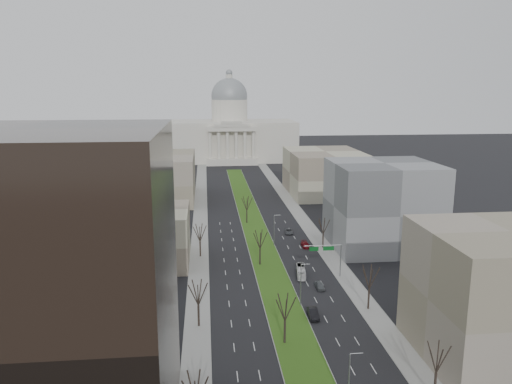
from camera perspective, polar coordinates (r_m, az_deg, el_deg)
ground at (r=166.77m, az=-0.36°, el=-3.58°), size 600.00×600.00×0.00m
median at (r=165.77m, az=-0.33°, el=-3.64°), size 8.00×222.03×0.20m
sidewalk_left at (r=142.14m, az=-6.48°, el=-6.40°), size 5.00×330.00×0.15m
sidewalk_right at (r=145.85m, az=7.48°, el=-5.94°), size 5.00×330.00×0.15m
capitol at (r=311.23m, az=-3.01°, el=6.69°), size 80.00×46.00×55.00m
building_glass_tower at (r=66.61m, az=-24.87°, el=-10.86°), size 34.00×30.00×40.00m
building_beige_left at (r=131.70m, az=-13.37°, el=-4.98°), size 26.00×22.00×14.00m
building_tan_right at (r=92.93m, az=26.46°, el=-10.55°), size 26.00×24.00×22.00m
building_grey_right at (r=144.59m, az=14.26°, el=-1.47°), size 28.00×26.00×24.00m
building_far_left at (r=204.08m, az=-11.29°, el=1.65°), size 30.00×40.00×18.00m
building_far_right at (r=214.03m, az=7.84°, el=2.24°), size 30.00×40.00×18.00m
tree_left_mid at (r=95.68m, az=-6.64°, el=-11.27°), size 5.40×5.40×9.72m
tree_left_far at (r=133.44m, az=-6.44°, el=-4.58°), size 5.28×5.28×9.50m
tree_right_near at (r=79.56m, az=20.02°, el=-17.28°), size 5.16×5.16×9.29m
tree_right_mid at (r=104.47m, az=12.87°, el=-9.37°), size 5.52×5.52×9.94m
tree_right_far at (r=141.14m, az=7.71°, el=-3.82°), size 5.04×5.04×9.07m
tree_median_a at (r=89.35m, az=3.34°, el=-12.95°), size 5.40×5.40×9.72m
tree_median_b at (r=126.42m, az=0.46°, el=-5.36°), size 5.40×5.40×9.72m
tree_median_c at (r=164.87m, az=-1.06°, el=-1.25°), size 5.40×5.40×9.72m
streetlamp_median_a at (r=74.42m, az=10.62°, el=-20.57°), size 1.90×0.20×9.16m
streetlamp_median_b at (r=104.70m, az=5.17°, el=-10.44°), size 1.90×0.20×9.16m
streetlamp_median_c at (r=141.99m, az=2.11°, el=-4.34°), size 1.90×0.20×9.16m
mast_arm_signs at (r=120.03m, az=8.41°, el=-6.89°), size 9.12×0.24×8.09m
car_grey_near at (r=115.10m, az=7.30°, el=-10.56°), size 1.74×4.29×1.46m
car_black at (r=101.76m, az=6.54°, el=-13.59°), size 2.04×5.27×1.71m
car_red at (r=142.89m, az=5.66°, el=-6.01°), size 2.10×4.93×1.42m
car_grey_far at (r=155.41m, az=3.77°, el=-4.51°), size 2.72×4.99×1.33m
box_van at (r=121.73m, az=5.16°, el=-9.03°), size 3.02×8.33×2.27m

